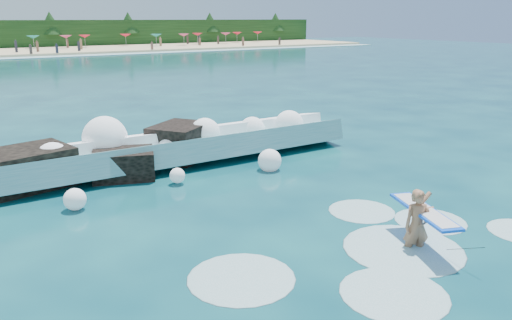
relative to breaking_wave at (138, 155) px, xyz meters
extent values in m
plane|color=#083143|center=(0.51, -6.88, -0.52)|extent=(200.00, 200.00, 0.00)
cube|color=teal|center=(0.00, -0.16, -0.09)|extent=(17.44, 2.65, 1.46)
cube|color=white|center=(0.00, 0.64, 0.35)|extent=(17.44, 1.23, 0.68)
cube|color=black|center=(-3.79, 0.09, -0.01)|extent=(3.12, 2.60, 1.48)
cube|color=black|center=(-0.79, -0.71, -0.13)|extent=(2.47, 2.19, 1.14)
cube|color=black|center=(1.91, 0.49, 0.03)|extent=(2.92, 2.81, 1.60)
imported|color=#A56D4D|center=(3.27, -10.02, 0.07)|extent=(0.78, 0.67, 1.81)
cube|color=blue|center=(3.55, -9.97, 0.38)|extent=(1.41, 2.51, 0.06)
cube|color=silver|center=(3.55, -9.97, 0.40)|extent=(1.24, 2.28, 0.06)
cylinder|color=black|center=(3.45, -11.22, -0.07)|extent=(0.01, 0.91, 0.43)
sphere|color=white|center=(-2.94, 0.03, 0.29)|extent=(1.16, 1.16, 1.16)
sphere|color=white|center=(-0.97, 0.69, 0.63)|extent=(1.62, 1.62, 1.62)
sphere|color=white|center=(1.14, -0.15, 0.09)|extent=(0.86, 0.86, 0.86)
sphere|color=white|center=(2.88, 0.24, 0.44)|extent=(1.20, 1.20, 1.20)
sphere|color=white|center=(5.17, 0.32, 0.28)|extent=(1.09, 1.09, 1.09)
sphere|color=white|center=(6.61, -0.36, 0.45)|extent=(1.24, 1.24, 1.24)
sphere|color=white|center=(-2.99, -2.95, -0.20)|extent=(0.65, 0.65, 0.65)
sphere|color=white|center=(0.47, -2.40, -0.22)|extent=(0.52, 0.52, 0.52)
sphere|color=white|center=(3.99, -2.73, -0.17)|extent=(0.86, 0.86, 0.86)
ellipsoid|color=silver|center=(3.03, -9.86, -0.52)|extent=(2.91, 2.91, 0.15)
ellipsoid|color=silver|center=(1.27, -11.17, -0.52)|extent=(2.22, 2.22, 0.11)
ellipsoid|color=silver|center=(4.99, -9.10, -0.52)|extent=(1.94, 1.94, 0.10)
ellipsoid|color=silver|center=(-1.00, -8.95, -0.52)|extent=(2.36, 2.36, 0.12)
ellipsoid|color=silver|center=(3.93, -7.53, -0.52)|extent=(1.92, 1.92, 0.10)
cone|color=#14827C|center=(9.30, 75.39, 1.73)|extent=(2.00, 2.00, 0.50)
cone|color=#C83B67|center=(14.31, 74.14, 1.73)|extent=(2.00, 2.00, 0.50)
cone|color=red|center=(17.54, 74.50, 1.73)|extent=(2.00, 2.00, 0.50)
cone|color=red|center=(25.23, 75.51, 1.73)|extent=(2.00, 2.00, 0.50)
cone|color=#14827C|center=(29.71, 71.79, 1.73)|extent=(2.00, 2.00, 0.50)
cone|color=#C83B67|center=(34.86, 70.95, 1.73)|extent=(2.00, 2.00, 0.50)
cone|color=red|center=(38.96, 73.51, 1.73)|extent=(2.00, 2.00, 0.50)
cone|color=#C83B67|center=(44.87, 72.70, 1.73)|extent=(2.00, 2.00, 0.50)
cone|color=red|center=(48.88, 75.01, 1.73)|extent=(2.00, 2.00, 0.50)
cone|color=red|center=(54.38, 75.56, 1.73)|extent=(2.00, 2.00, 0.50)
cube|color=brown|center=(6.49, 61.47, 0.23)|extent=(0.35, 0.22, 1.35)
cube|color=#3F332D|center=(14.10, 66.16, 0.60)|extent=(0.35, 0.22, 1.44)
cube|color=brown|center=(24.03, 66.16, 0.58)|extent=(0.35, 0.22, 1.41)
cube|color=#8C664C|center=(37.32, 69.24, 0.66)|extent=(0.35, 0.22, 1.57)
cube|color=#262633|center=(17.29, 67.87, 0.62)|extent=(0.35, 0.22, 1.50)
cube|color=brown|center=(46.30, 64.14, 0.67)|extent=(0.35, 0.22, 1.59)
cube|color=#3F332D|center=(20.29, 73.07, 0.58)|extent=(0.35, 0.22, 1.41)
cube|color=#8C664C|center=(24.44, 68.21, 0.55)|extent=(0.35, 0.22, 1.36)
cube|color=#262633|center=(47.33, 66.22, 0.61)|extent=(0.35, 0.22, 1.47)
cube|color=#8C664C|center=(42.37, 69.56, 0.65)|extent=(0.35, 0.22, 1.55)
cube|color=#262633|center=(15.24, 68.19, 0.63)|extent=(0.35, 0.22, 1.51)
cube|color=brown|center=(41.16, 73.43, 0.64)|extent=(0.35, 0.22, 1.54)
camera|label=1|loc=(-5.94, -17.18, 4.86)|focal=35.00mm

